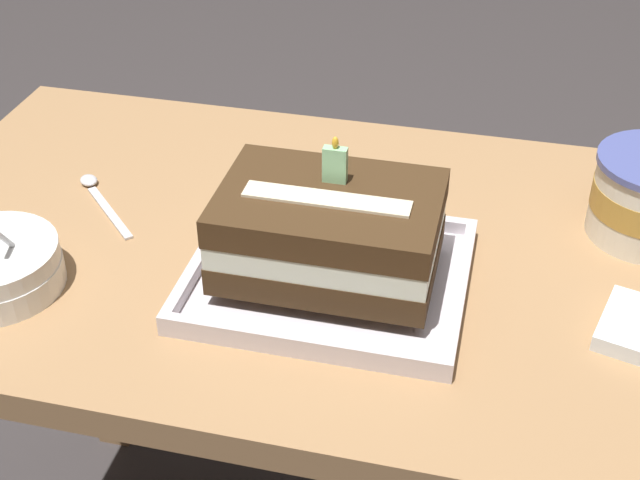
% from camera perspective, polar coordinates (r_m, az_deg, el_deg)
% --- Properties ---
extents(dining_table, '(1.02, 0.61, 0.71)m').
position_cam_1_polar(dining_table, '(1.10, -0.50, -5.40)').
color(dining_table, '#9E754C').
rests_on(dining_table, ground_plane).
extents(foil_tray, '(0.30, 0.25, 0.02)m').
position_cam_1_polar(foil_tray, '(0.95, 0.57, -2.46)').
color(foil_tray, silver).
rests_on(foil_tray, dining_table).
extents(birthday_cake, '(0.23, 0.16, 0.14)m').
position_cam_1_polar(birthday_cake, '(0.92, 0.59, 0.65)').
color(birthday_cake, '#3F2A16').
rests_on(birthday_cake, foil_tray).
extents(serving_spoon_near_tray, '(0.12, 0.12, 0.01)m').
position_cam_1_polar(serving_spoon_near_tray, '(1.14, -14.33, 3.05)').
color(serving_spoon_near_tray, silver).
rests_on(serving_spoon_near_tray, dining_table).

